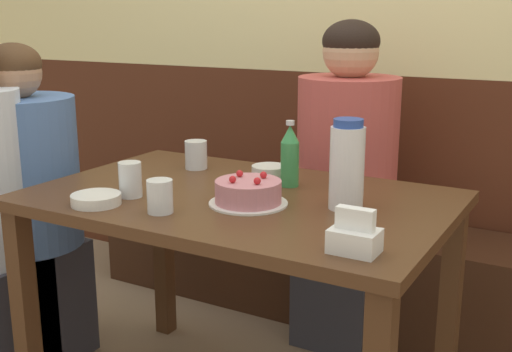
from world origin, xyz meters
The scene contains 14 objects.
back_wall centered at (0.00, 1.05, 1.25)m, with size 4.80×0.04×2.50m.
bench_seat centered at (0.00, 0.83, 0.21)m, with size 2.27×0.38×0.43m.
dining_table centered at (0.00, 0.00, 0.64)m, with size 1.23×0.79×0.75m.
birthday_cake centered at (0.07, -0.07, 0.78)m, with size 0.22×0.22×0.09m.
water_pitcher centered at (0.33, 0.03, 0.87)m, with size 0.10×0.10×0.25m.
soju_bottle centered at (0.09, 0.16, 0.85)m, with size 0.06×0.06×0.21m.
napkin_holder centered at (0.47, -0.28, 0.79)m, with size 0.11×0.08×0.11m.
bowl_soup_white centered at (-0.30, -0.29, 0.76)m, with size 0.14×0.14×0.03m.
bowl_rice_small centered at (-0.01, 0.21, 0.77)m, with size 0.12×0.12×0.04m.
glass_water_tall centered at (-0.09, -0.26, 0.79)m, with size 0.07×0.07×0.09m.
glass_tumbler_short centered at (-0.27, -0.18, 0.80)m, with size 0.07×0.07×0.10m.
glass_shot_small centered at (-0.30, 0.21, 0.80)m, with size 0.08×0.08×0.10m.
person_teal_shirt centered at (0.08, 0.66, 0.63)m, with size 0.38×0.38×1.25m.
person_grey_tee centered at (-0.88, -0.05, 0.59)m, with size 0.39×0.39×1.18m.
Camera 1 is at (0.95, -1.58, 1.27)m, focal length 45.00 mm.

